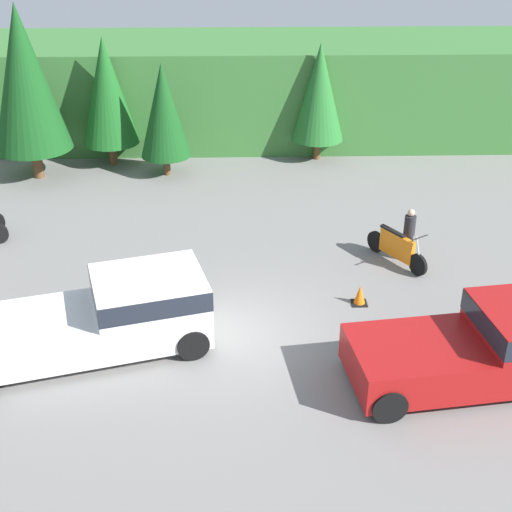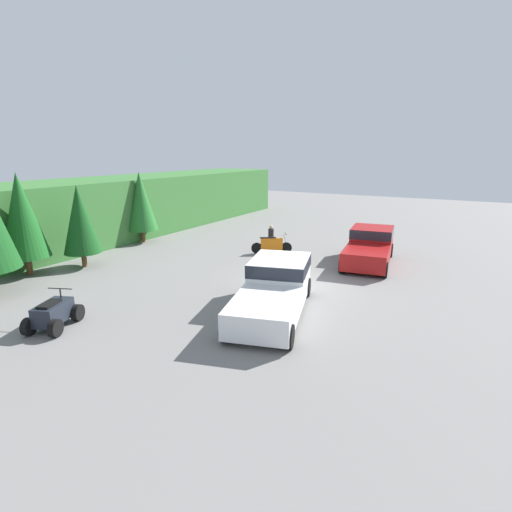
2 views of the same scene
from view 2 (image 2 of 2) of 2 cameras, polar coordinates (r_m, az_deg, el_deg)
ground_plane at (r=18.18m, az=6.04°, el=-4.35°), size 80.00×80.00×0.00m
hillside_backdrop at (r=27.92m, az=-25.71°, el=5.31°), size 44.00×6.00×4.10m
tree_mid_left at (r=22.21m, az=-30.48°, el=4.98°), size 2.20×2.20×4.99m
tree_mid_right at (r=22.50m, az=-23.88°, el=4.78°), size 1.88×1.88×4.28m
tree_right at (r=27.52m, az=-16.15°, el=7.50°), size 2.05×2.05×4.65m
pickup_truck_red at (r=22.70m, az=15.94°, el=1.49°), size 5.50×2.95×1.78m
pickup_truck_second at (r=15.22m, az=2.73°, el=-4.36°), size 6.17×3.70×1.78m
dirt_bike at (r=23.80m, az=2.25°, el=1.55°), size 1.40×2.10×1.19m
quad_atv at (r=15.52m, az=-26.96°, el=-7.42°), size 2.22×1.81×1.26m
rider_person at (r=24.15m, az=2.15°, el=2.68°), size 0.47×0.47×1.62m
traffic_cone at (r=21.67m, az=5.87°, el=-0.50°), size 0.42×0.42×0.55m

